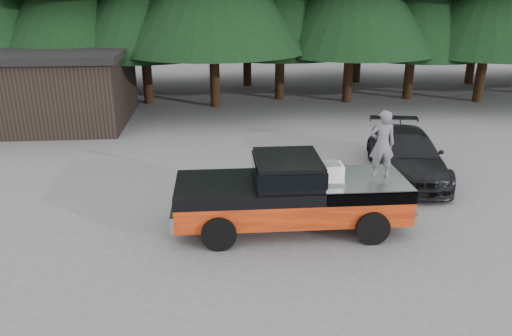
{
  "coord_description": "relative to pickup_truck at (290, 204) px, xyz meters",
  "views": [
    {
      "loc": [
        -0.93,
        -10.81,
        5.98
      ],
      "look_at": [
        -0.06,
        0.0,
        1.94
      ],
      "focal_mm": 35.0,
      "sensor_mm": 36.0,
      "label": 1
    }
  ],
  "objects": [
    {
      "name": "ground",
      "position": [
        -0.88,
        -0.72,
        -0.67
      ],
      "size": [
        120.0,
        120.0,
        0.0
      ],
      "primitive_type": "plane",
      "color": "#505053",
      "rests_on": "ground"
    },
    {
      "name": "pickup_truck",
      "position": [
        0.0,
        0.0,
        0.0
      ],
      "size": [
        6.0,
        2.04,
        1.33
      ],
      "primitive_type": null,
      "color": "#E04410",
      "rests_on": "ground"
    },
    {
      "name": "truck_cab",
      "position": [
        -0.1,
        0.0,
        0.96
      ],
      "size": [
        1.66,
        1.9,
        0.59
      ],
      "primitive_type": "cube",
      "color": "black",
      "rests_on": "pickup_truck"
    },
    {
      "name": "air_compressor",
      "position": [
        0.9,
        -0.23,
        0.89
      ],
      "size": [
        0.65,
        0.54,
        0.45
      ],
      "primitive_type": "cube",
      "rotation": [
        0.0,
        0.0,
        0.01
      ],
      "color": "white",
      "rests_on": "pickup_truck"
    },
    {
      "name": "man_on_bed",
      "position": [
        2.27,
        0.02,
        1.53
      ],
      "size": [
        0.65,
        0.45,
        1.74
      ],
      "primitive_type": "imported",
      "rotation": [
        0.0,
        0.0,
        3.09
      ],
      "color": "#58575E",
      "rests_on": "pickup_truck"
    },
    {
      "name": "parked_car",
      "position": [
        4.31,
        3.4,
        0.06
      ],
      "size": [
        2.68,
        5.22,
        1.45
      ],
      "primitive_type": "imported",
      "rotation": [
        0.0,
        0.0,
        -0.14
      ],
      "color": "black",
      "rests_on": "ground"
    },
    {
      "name": "utility_building",
      "position": [
        -9.88,
        11.28,
        1.0
      ],
      "size": [
        8.4,
        6.4,
        3.3
      ],
      "color": "black",
      "rests_on": "ground"
    }
  ]
}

